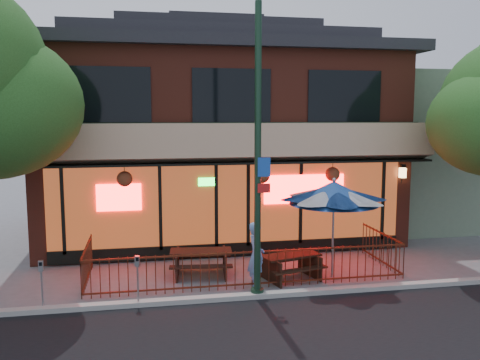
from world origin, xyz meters
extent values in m
plane|color=gray|center=(0.00, 0.00, 0.00)|extent=(80.00, 80.00, 0.00)
cube|color=#999993|center=(0.00, -0.50, 0.06)|extent=(80.00, 0.25, 0.12)
cube|color=maroon|center=(0.00, 7.20, 3.25)|extent=(12.00, 8.00, 6.50)
cube|color=#59230F|center=(0.00, 3.18, 1.65)|extent=(11.00, 0.06, 2.60)
cube|color=#FF0C0C|center=(2.30, 3.10, 2.10)|extent=(2.60, 0.04, 0.90)
cube|color=#FF0C0C|center=(-3.40, 3.10, 2.00)|extent=(1.30, 0.04, 0.80)
cube|color=tan|center=(0.00, 2.70, 3.55)|extent=(12.20, 1.33, 1.26)
cube|color=black|center=(-3.60, 3.18, 5.00)|extent=(2.40, 0.06, 1.60)
cube|color=black|center=(0.00, 3.18, 5.00)|extent=(2.40, 0.06, 1.60)
cube|color=black|center=(3.60, 3.18, 5.00)|extent=(2.40, 0.06, 1.60)
cube|color=black|center=(0.00, 3.15, 0.25)|extent=(11.00, 0.12, 0.40)
cube|color=#FFC672|center=(5.60, 3.02, 2.55)|extent=(0.18, 0.18, 0.32)
cube|color=gray|center=(9.00, 7.70, 3.00)|extent=(6.00, 7.00, 6.00)
cube|color=#501F11|center=(0.00, 0.20, 0.95)|extent=(8.40, 0.04, 0.04)
cube|color=#501F11|center=(0.00, 0.20, 0.12)|extent=(8.40, 0.04, 0.04)
cube|color=#501F11|center=(-4.20, 1.50, 0.95)|extent=(0.04, 2.60, 0.04)
cube|color=#501F11|center=(4.20, 1.50, 0.95)|extent=(0.04, 2.60, 0.04)
cylinder|color=#501F11|center=(0.00, 0.20, 0.50)|extent=(0.02, 0.02, 1.00)
cylinder|color=#153120|center=(0.00, -0.40, 3.50)|extent=(0.16, 0.16, 7.00)
cylinder|color=#153120|center=(0.00, -0.40, 0.10)|extent=(0.32, 0.32, 0.20)
cube|color=#194CB2|center=(0.12, -0.55, 3.20)|extent=(0.30, 0.02, 0.45)
cube|color=red|center=(0.12, -0.55, 2.70)|extent=(0.30, 0.02, 0.22)
cube|color=black|center=(-1.82, 1.54, 0.35)|extent=(0.19, 1.21, 0.69)
cube|color=black|center=(-0.52, 1.40, 0.35)|extent=(0.19, 1.21, 0.69)
cube|color=black|center=(-1.17, 1.47, 0.69)|extent=(1.75, 0.88, 0.06)
cube|color=black|center=(-1.22, 0.96, 0.41)|extent=(1.70, 0.44, 0.05)
cube|color=black|center=(-1.11, 1.99, 0.41)|extent=(1.70, 0.44, 0.05)
cube|color=black|center=(0.58, 0.58, 0.33)|extent=(0.34, 1.12, 0.65)
cube|color=black|center=(1.78, 0.90, 0.33)|extent=(0.34, 1.12, 0.65)
cube|color=black|center=(1.18, 0.74, 0.65)|extent=(1.70, 1.04, 0.05)
cube|color=black|center=(1.31, 0.27, 0.39)|extent=(1.60, 0.64, 0.04)
cube|color=black|center=(1.06, 1.21, 0.39)|extent=(1.60, 0.64, 0.04)
cylinder|color=gray|center=(2.35, 0.70, 1.26)|extent=(0.06, 0.06, 2.51)
cone|color=navy|center=(2.35, 0.70, 2.34)|extent=(2.40, 2.40, 0.63)
sphere|color=gray|center=(2.35, 0.70, 2.69)|extent=(0.11, 0.11, 0.11)
imported|color=#628BC4|center=(0.09, 0.10, 0.88)|extent=(0.47, 0.67, 1.75)
cylinder|color=gray|center=(-2.85, -0.48, 0.48)|extent=(0.04, 0.04, 0.96)
cube|color=gray|center=(-2.85, -0.48, 1.07)|extent=(0.12, 0.11, 0.25)
cube|color=black|center=(-2.85, -0.53, 1.12)|extent=(0.07, 0.02, 0.09)
cylinder|color=#9DA0A5|center=(-4.98, -0.40, 0.48)|extent=(0.04, 0.04, 0.95)
cube|color=#9DA0A5|center=(-4.98, -0.40, 1.06)|extent=(0.11, 0.09, 0.24)
cube|color=black|center=(-4.98, -0.44, 1.11)|extent=(0.07, 0.01, 0.09)
camera|label=1|loc=(-2.64, -12.08, 4.41)|focal=38.00mm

